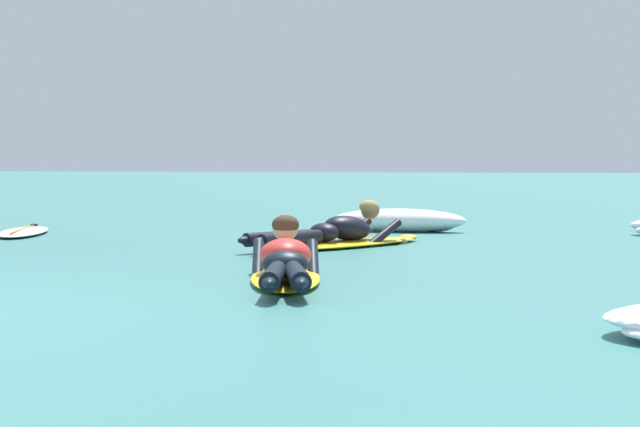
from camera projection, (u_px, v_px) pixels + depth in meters
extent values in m
plane|color=#387A75|center=(257.00, 224.00, 16.33)|extent=(120.00, 120.00, 0.00)
ellipsoid|color=yellow|center=(285.00, 277.00, 8.67)|extent=(1.01, 2.08, 0.07)
ellipsoid|color=yellow|center=(286.00, 264.00, 9.63)|extent=(0.23, 0.24, 0.06)
ellipsoid|color=red|center=(285.00, 255.00, 8.72)|extent=(0.56, 0.79, 0.35)
ellipsoid|color=black|center=(285.00, 264.00, 8.31)|extent=(0.40, 0.36, 0.20)
cylinder|color=black|center=(274.00, 276.00, 7.75)|extent=(0.29, 0.83, 0.14)
ellipsoid|color=black|center=(269.00, 283.00, 7.34)|extent=(0.15, 0.24, 0.08)
cylinder|color=black|center=(297.00, 276.00, 7.75)|extent=(0.38, 0.82, 0.14)
ellipsoid|color=black|center=(301.00, 283.00, 7.35)|extent=(0.15, 0.24, 0.08)
cylinder|color=black|center=(258.00, 261.00, 9.10)|extent=(0.23, 0.57, 0.33)
sphere|color=tan|center=(259.00, 269.00, 9.48)|extent=(0.09, 0.09, 0.09)
cylinder|color=black|center=(313.00, 261.00, 9.10)|extent=(0.23, 0.57, 0.33)
sphere|color=tan|center=(312.00, 269.00, 9.45)|extent=(0.09, 0.09, 0.09)
sphere|color=tan|center=(285.00, 228.00, 9.12)|extent=(0.21, 0.21, 0.21)
ellipsoid|color=#47331E|center=(285.00, 225.00, 9.10)|extent=(0.26, 0.25, 0.16)
ellipsoid|color=yellow|center=(344.00, 244.00, 12.10)|extent=(1.66, 2.33, 0.07)
ellipsoid|color=yellow|center=(408.00, 237.00, 12.93)|extent=(0.29, 0.28, 0.06)
ellipsoid|color=black|center=(347.00, 228.00, 12.13)|extent=(0.66, 0.76, 0.34)
ellipsoid|color=black|center=(324.00, 232.00, 11.85)|extent=(0.43, 0.41, 0.20)
cylinder|color=black|center=(279.00, 238.00, 11.47)|extent=(0.59, 0.82, 0.14)
ellipsoid|color=black|center=(246.00, 240.00, 11.15)|extent=(0.19, 0.24, 0.08)
cylinder|color=black|center=(291.00, 239.00, 11.36)|extent=(0.51, 0.86, 0.14)
ellipsoid|color=black|center=(261.00, 241.00, 11.01)|extent=(0.19, 0.24, 0.08)
cylinder|color=black|center=(353.00, 233.00, 12.55)|extent=(0.36, 0.54, 0.33)
sphere|color=#8C6647|center=(375.00, 240.00, 12.83)|extent=(0.09, 0.09, 0.09)
cylinder|color=black|center=(383.00, 235.00, 12.24)|extent=(0.36, 0.54, 0.33)
sphere|color=#8C6647|center=(403.00, 242.00, 12.51)|extent=(0.09, 0.09, 0.09)
sphere|color=#8C6647|center=(370.00, 210.00, 12.41)|extent=(0.21, 0.21, 0.21)
ellipsoid|color=#AD894C|center=(369.00, 207.00, 12.39)|extent=(0.29, 0.28, 0.16)
ellipsoid|color=silver|center=(23.00, 232.00, 14.06)|extent=(1.10, 2.05, 0.07)
cube|color=orange|center=(23.00, 229.00, 14.06)|extent=(0.53, 1.61, 0.01)
cone|color=black|center=(34.00, 230.00, 14.87)|extent=(0.13, 0.13, 0.16)
ellipsoid|color=white|center=(399.00, 220.00, 14.56)|extent=(1.72, 0.57, 0.30)
ellipsoid|color=white|center=(433.00, 224.00, 14.55)|extent=(0.67, 0.43, 0.21)
ellipsoid|color=white|center=(359.00, 225.00, 14.62)|extent=(0.68, 0.46, 0.16)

